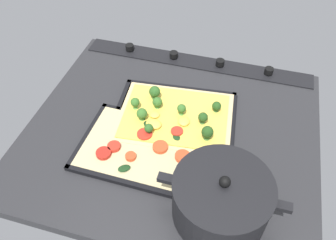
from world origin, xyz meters
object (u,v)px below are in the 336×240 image
baking_tray_front (174,119)px  veggie_pizza_back (148,148)px  cooking_pot (221,199)px  broccoli_pizza (173,116)px  baking_tray_back (149,150)px

baking_tray_front → veggie_pizza_back: 13.08cm
veggie_pizza_back → cooking_pot: size_ratio=1.20×
broccoli_pizza → cooking_pot: bearing=125.2°
baking_tray_front → broccoli_pizza: bearing=55.0°
broccoli_pizza → veggie_pizza_back: (3.19, 12.37, -0.62)cm
broccoli_pizza → veggie_pizza_back: size_ratio=0.98×
veggie_pizza_back → baking_tray_front: bearing=-105.0°
baking_tray_front → cooking_pot: (-17.18, 24.88, 5.16)cm
veggie_pizza_back → cooking_pot: cooking_pot is taller
baking_tray_front → veggie_pizza_back: bearing=75.0°
broccoli_pizza → cooking_pot: cooking_pot is taller
broccoli_pizza → baking_tray_back: 12.83cm
baking_tray_back → veggie_pizza_back: size_ratio=1.07×
veggie_pizza_back → cooking_pot: bearing=149.2°
baking_tray_front → cooking_pot: size_ratio=1.27×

